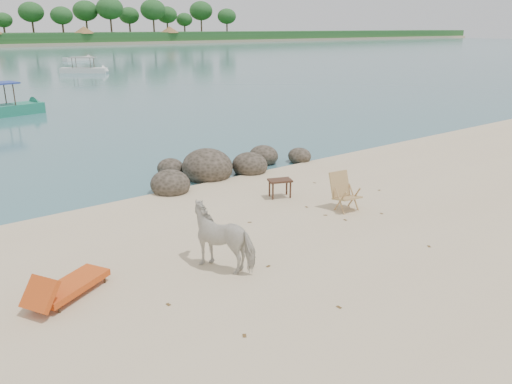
# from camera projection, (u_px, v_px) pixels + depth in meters

# --- Properties ---
(boulders) EXTENTS (6.37, 2.88, 1.19)m
(boulders) POSITION_uv_depth(u_px,v_px,m) (219.00, 168.00, 16.26)
(boulders) COLOR #2A251C
(boulders) RESTS_ON ground
(cow) EXTENTS (1.31, 1.65, 1.27)m
(cow) POSITION_uv_depth(u_px,v_px,m) (224.00, 237.00, 9.87)
(cow) COLOR silver
(cow) RESTS_ON ground
(side_table) EXTENTS (0.74, 0.61, 0.51)m
(side_table) POSITION_uv_depth(u_px,v_px,m) (280.00, 189.00, 14.00)
(side_table) COLOR #372316
(side_table) RESTS_ON ground
(lounge_chair) EXTENTS (1.83, 1.38, 0.52)m
(lounge_chair) POSITION_uv_depth(u_px,v_px,m) (72.00, 283.00, 8.90)
(lounge_chair) COLOR #D94619
(lounge_chair) RESTS_ON ground
(deck_chair) EXTENTS (0.71, 0.77, 0.98)m
(deck_chair) POSITION_uv_depth(u_px,v_px,m) (347.00, 193.00, 12.94)
(deck_chair) COLOR tan
(deck_chair) RESTS_ON ground
(boat_mid) EXTENTS (4.94, 4.31, 2.63)m
(boat_mid) POSITION_uv_depth(u_px,v_px,m) (83.00, 60.00, 52.24)
(boat_mid) COLOR silver
(boat_mid) RESTS_ON water
(boat_far) EXTENTS (5.10, 2.85, 0.58)m
(boat_far) POSITION_uv_depth(u_px,v_px,m) (78.00, 58.00, 71.55)
(boat_far) COLOR silver
(boat_far) RESTS_ON water
(dead_leaves) EXTENTS (8.68, 6.75, 0.00)m
(dead_leaves) POSITION_uv_depth(u_px,v_px,m) (324.00, 241.00, 11.25)
(dead_leaves) COLOR brown
(dead_leaves) RESTS_ON ground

